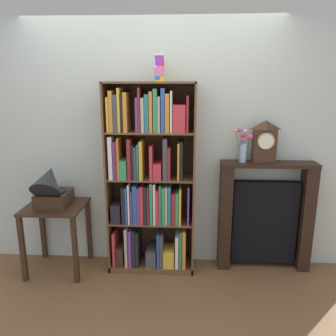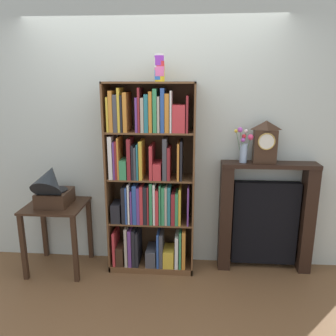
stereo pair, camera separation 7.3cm
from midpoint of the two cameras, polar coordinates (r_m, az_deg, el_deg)
ground_plane at (r=3.61m, az=-2.35°, el=-17.44°), size 7.45×6.40×0.02m
wall_back at (r=3.43m, az=-0.26°, el=5.26°), size 4.45×0.08×2.70m
bookshelf at (r=3.34m, az=-2.61°, el=-2.86°), size 0.86×0.33×1.90m
cup_stack at (r=3.18m, az=-0.76°, el=16.64°), size 0.09×0.09×0.24m
side_table_left at (r=3.62m, az=-17.77°, el=-8.37°), size 0.58×0.53×0.70m
gramophone at (r=3.44m, az=-18.59°, el=-3.01°), size 0.30×0.46×0.49m
fireplace_mantel at (r=3.60m, az=16.76°, el=-8.06°), size 0.93×0.21×1.13m
mantel_clock at (r=3.36m, az=16.78°, el=4.25°), size 0.22×0.12×0.41m
flower_vase at (r=3.33m, az=13.37°, el=3.53°), size 0.18×0.13×0.35m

